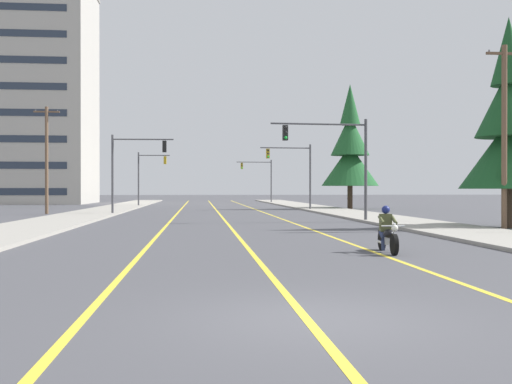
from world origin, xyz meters
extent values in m
plane|color=#47474C|center=(0.00, 0.00, 0.00)|extent=(400.00, 400.00, 0.00)
cube|color=yellow|center=(-0.11, 45.00, 0.00)|extent=(0.16, 100.00, 0.01)
cube|color=yellow|center=(-3.50, 45.00, 0.00)|extent=(0.16, 100.00, 0.01)
cube|color=yellow|center=(3.74, 45.00, 0.00)|extent=(0.16, 100.00, 0.01)
cube|color=#9E998E|center=(10.16, 40.00, 0.07)|extent=(4.40, 110.00, 0.14)
cube|color=#9E998E|center=(-10.16, 40.00, 0.07)|extent=(4.40, 110.00, 0.14)
cylinder|color=black|center=(4.07, 8.48, 0.32)|extent=(0.16, 0.65, 0.64)
cylinder|color=black|center=(4.17, 10.03, 0.32)|extent=(0.16, 0.65, 0.64)
cylinder|color=silver|center=(4.08, 8.58, 0.64)|extent=(0.09, 0.33, 0.68)
sphere|color=white|center=(4.07, 8.43, 0.82)|extent=(0.20, 0.20, 0.20)
cylinder|color=silver|center=(4.08, 8.63, 0.87)|extent=(0.70, 0.09, 0.04)
ellipsoid|color=black|center=(4.11, 9.13, 0.60)|extent=(0.35, 0.58, 0.28)
cube|color=silver|center=(4.12, 9.25, 0.37)|extent=(0.27, 0.45, 0.24)
cube|color=black|center=(4.14, 9.57, 0.54)|extent=(0.31, 0.54, 0.12)
cube|color=black|center=(4.17, 9.98, 0.62)|extent=(0.22, 0.37, 0.08)
cylinder|color=silver|center=(4.01, 9.66, 0.30)|extent=(0.11, 0.55, 0.08)
cube|color=#4C512D|center=(4.14, 9.53, 0.92)|extent=(0.37, 0.26, 0.56)
sphere|color=navy|center=(4.14, 9.51, 1.33)|extent=(0.26, 0.26, 0.26)
cylinder|color=navy|center=(4.27, 9.38, 0.54)|extent=(0.17, 0.45, 0.30)
cylinder|color=navy|center=(4.28, 9.20, 0.24)|extent=(0.12, 0.16, 0.35)
cylinder|color=#4C512D|center=(4.32, 9.26, 1.02)|extent=(0.13, 0.53, 0.27)
cylinder|color=navy|center=(3.99, 9.40, 0.54)|extent=(0.17, 0.45, 0.30)
cylinder|color=navy|center=(3.96, 9.22, 0.24)|extent=(0.12, 0.16, 0.35)
cylinder|color=#4C512D|center=(3.92, 9.28, 1.02)|extent=(0.13, 0.53, 0.27)
cylinder|color=#47474C|center=(8.28, 26.55, 3.10)|extent=(0.18, 0.18, 6.20)
cylinder|color=#47474C|center=(5.37, 26.35, 5.85)|extent=(5.83, 0.51, 0.11)
cube|color=black|center=(3.33, 26.21, 5.30)|extent=(0.32, 0.26, 0.90)
sphere|color=black|center=(3.34, 26.05, 5.60)|extent=(0.18, 0.18, 0.18)
sphere|color=black|center=(3.34, 26.05, 5.30)|extent=(0.18, 0.18, 0.18)
sphere|color=green|center=(3.34, 26.05, 5.00)|extent=(0.18, 0.18, 0.18)
cylinder|color=#47474C|center=(-8.41, 38.57, 3.10)|extent=(0.18, 0.18, 6.20)
cylinder|color=#47474C|center=(-6.05, 38.46, 5.85)|extent=(4.71, 0.33, 0.11)
cube|color=black|center=(-4.41, 38.38, 5.30)|extent=(0.31, 0.25, 0.90)
sphere|color=black|center=(-4.40, 38.54, 5.60)|extent=(0.18, 0.18, 0.18)
sphere|color=black|center=(-4.40, 38.54, 5.30)|extent=(0.18, 0.18, 0.18)
sphere|color=green|center=(-4.40, 38.54, 5.00)|extent=(0.18, 0.18, 0.18)
cylinder|color=#47474C|center=(8.72, 47.17, 3.10)|extent=(0.18, 0.18, 6.20)
cylinder|color=#47474C|center=(6.33, 47.01, 5.85)|extent=(4.78, 0.42, 0.11)
cube|color=#B79319|center=(4.66, 46.91, 5.30)|extent=(0.31, 0.26, 0.90)
sphere|color=black|center=(4.67, 46.75, 5.60)|extent=(0.18, 0.18, 0.18)
sphere|color=black|center=(4.67, 46.75, 5.30)|extent=(0.18, 0.18, 0.18)
sphere|color=green|center=(4.67, 46.75, 5.00)|extent=(0.18, 0.18, 0.18)
cylinder|color=#47474C|center=(-8.61, 60.96, 3.10)|extent=(0.18, 0.18, 6.20)
cylinder|color=#47474C|center=(-6.84, 60.85, 5.85)|extent=(3.56, 0.33, 0.11)
cube|color=#B79319|center=(-5.60, 60.77, 5.30)|extent=(0.31, 0.26, 0.90)
sphere|color=black|center=(-5.59, 60.93, 5.60)|extent=(0.18, 0.18, 0.18)
sphere|color=black|center=(-5.59, 60.93, 5.30)|extent=(0.18, 0.18, 0.18)
sphere|color=green|center=(-5.59, 60.93, 5.00)|extent=(0.18, 0.18, 0.18)
cylinder|color=#47474C|center=(8.60, 77.05, 3.10)|extent=(0.18, 0.18, 6.20)
cylinder|color=#47474C|center=(6.09, 76.89, 5.85)|extent=(5.01, 0.42, 0.11)
cube|color=#B79319|center=(4.34, 76.78, 5.30)|extent=(0.31, 0.26, 0.90)
sphere|color=black|center=(4.35, 76.63, 5.60)|extent=(0.18, 0.18, 0.18)
sphere|color=black|center=(4.35, 76.63, 5.30)|extent=(0.18, 0.18, 0.18)
sphere|color=green|center=(4.35, 76.63, 5.00)|extent=(0.18, 0.18, 0.18)
cylinder|color=brown|center=(12.78, 18.52, 4.43)|extent=(0.26, 0.26, 8.85)
cube|color=brown|center=(12.78, 18.52, 8.45)|extent=(1.81, 0.12, 0.12)
cylinder|color=slate|center=(12.02, 18.52, 8.55)|extent=(0.08, 0.08, 0.12)
cylinder|color=brown|center=(-13.84, 40.51, 4.28)|extent=(0.26, 0.26, 8.56)
cube|color=brown|center=(-13.84, 40.51, 8.16)|extent=(2.03, 0.12, 0.12)
cylinder|color=slate|center=(-14.70, 40.51, 8.26)|extent=(0.08, 0.08, 0.12)
cylinder|color=slate|center=(-12.99, 40.51, 8.26)|extent=(0.08, 0.08, 0.12)
cylinder|color=#423023|center=(13.98, 20.37, 1.00)|extent=(0.44, 0.44, 2.00)
cone|color=#194C23|center=(13.98, 20.37, 3.76)|extent=(4.89, 4.89, 3.51)
cone|color=#194C23|center=(13.98, 20.37, 6.39)|extent=(3.33, 3.33, 3.51)
cone|color=#194C23|center=(13.98, 20.37, 9.02)|extent=(1.76, 1.76, 3.51)
cylinder|color=#423023|center=(13.27, 50.04, 1.16)|extent=(0.51, 0.51, 2.32)
cone|color=#1E5628|center=(13.27, 50.04, 4.35)|extent=(5.66, 5.66, 4.06)
cone|color=#1E5628|center=(13.27, 50.04, 7.39)|extent=(3.85, 3.85, 4.06)
cone|color=#1E5628|center=(13.27, 50.04, 10.44)|extent=(2.04, 2.04, 4.06)
cube|color=#B2ADA3|center=(-27.42, 76.92, 15.00)|extent=(21.39, 14.61, 30.01)
camera|label=1|loc=(-1.74, -9.10, 1.98)|focal=42.47mm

